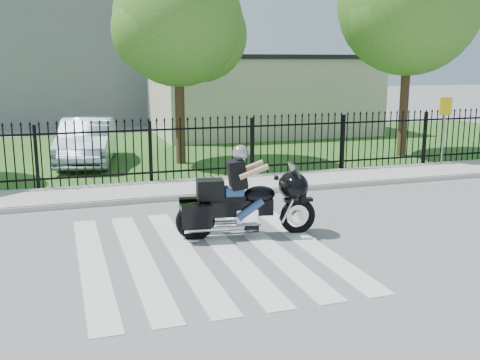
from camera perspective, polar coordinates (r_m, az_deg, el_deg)
name	(u,v)px	position (r m, az deg, el deg)	size (l,w,h in m)	color
ground	(205,252)	(10.35, -3.54, -7.31)	(120.00, 120.00, 0.00)	slate
crosswalk	(205,252)	(10.35, -3.54, -7.28)	(5.00, 5.50, 0.01)	silver
sidewalk	(158,190)	(15.05, -8.36, -1.04)	(40.00, 2.00, 0.12)	#ADAAA3
curb	(165,199)	(14.09, -7.66, -1.91)	(40.00, 0.12, 0.12)	#ADAAA3
grass_strip	(126,152)	(21.87, -11.53, 2.78)	(40.00, 12.00, 0.02)	#295B1F
iron_fence	(151,153)	(15.86, -9.08, 2.71)	(26.00, 0.04, 1.80)	black
tree_mid	(178,22)	(18.92, -6.32, 15.70)	(4.20, 4.20, 6.78)	#382316
tree_right	(410,3)	(21.24, 16.89, 16.81)	(5.00, 5.00, 7.90)	#382316
building_low	(262,97)	(27.21, 2.22, 8.46)	(10.00, 6.00, 3.50)	beige
building_low_roof	(262,57)	(27.16, 2.26, 12.36)	(10.20, 6.20, 0.20)	black
building_tall	(39,15)	(35.56, -19.73, 15.47)	(15.00, 10.00, 12.00)	gray
motorcycle_rider	(243,199)	(11.05, 0.31, -1.89)	(2.82, 1.14, 1.87)	black
parked_car	(87,141)	(19.51, -15.26, 3.82)	(1.63, 4.66, 1.54)	#9FB2C9
traffic_sign	(445,117)	(19.35, 20.08, 6.06)	(0.47, 0.07, 2.16)	gray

